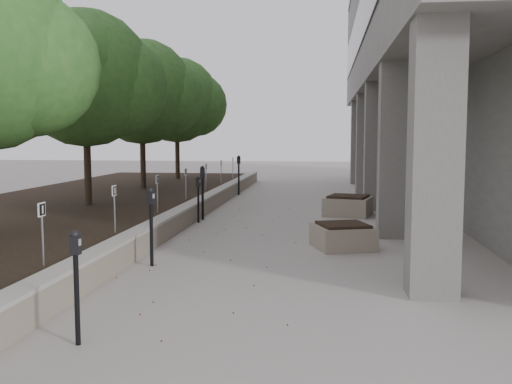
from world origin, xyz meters
The scene contains 21 objects.
ground centered at (0.00, 0.00, 0.00)m, with size 90.00×90.00×0.00m, color #A49F96.
retaining_wall centered at (-1.82, 9.00, 0.25)m, with size 0.39×26.00×0.50m, color gray, non-canonical shape.
planting_bed centered at (-5.50, 9.00, 0.20)m, with size 7.00×26.00×0.40m, color black.
crabapple_tree_3 centered at (-4.80, 8.00, 3.12)m, with size 4.60×4.00×5.44m, color #2D6024, non-canonical shape.
crabapple_tree_4 centered at (-4.80, 13.00, 3.12)m, with size 4.60×4.00×5.44m, color #2D6024, non-canonical shape.
crabapple_tree_5 centered at (-4.80, 18.00, 3.12)m, with size 4.60×4.00×5.44m, color #2D6024, non-canonical shape.
parking_sign_2 centered at (-2.35, 0.50, 0.88)m, with size 0.04×0.22×0.96m, color black, non-canonical shape.
parking_sign_3 centered at (-2.35, 3.50, 0.88)m, with size 0.04×0.22×0.96m, color black, non-canonical shape.
parking_sign_4 centered at (-2.35, 6.50, 0.88)m, with size 0.04×0.22×0.96m, color black, non-canonical shape.
parking_sign_5 centered at (-2.35, 9.50, 0.88)m, with size 0.04×0.22×0.96m, color black, non-canonical shape.
parking_sign_6 centered at (-2.35, 12.50, 0.88)m, with size 0.04×0.22×0.96m, color black, non-canonical shape.
parking_sign_7 centered at (-2.35, 15.50, 0.88)m, with size 0.04×0.22×0.96m, color black, non-canonical shape.
parking_sign_8 centered at (-2.35, 18.50, 0.88)m, with size 0.04×0.22×0.96m, color black, non-canonical shape.
parking_meter_1 centered at (-0.90, -1.57, 0.65)m, with size 0.13×0.09×1.31m, color black, non-canonical shape.
parking_meter_2 centered at (-1.25, 2.38, 0.71)m, with size 0.14×0.10×1.42m, color black, non-canonical shape.
parking_meter_3 centered at (-1.55, 7.60, 0.63)m, with size 0.12×0.09×1.26m, color black, non-canonical shape.
parking_meter_4 centered at (-1.55, 8.16, 0.75)m, with size 0.15×0.11×1.51m, color black, non-canonical shape.
parking_meter_5 centered at (-1.55, 14.96, 0.78)m, with size 0.15×0.11×1.57m, color black, non-canonical shape.
planter_front centered at (2.22, 4.46, 0.26)m, with size 1.13×1.13×0.53m, color gray, non-canonical shape.
planter_back centered at (2.51, 9.56, 0.30)m, with size 1.27×1.27×0.59m, color gray, non-canonical shape.
berry_scatter centered at (-0.10, 5.00, 0.01)m, with size 3.30×14.10×0.02m, color maroon, non-canonical shape.
Camera 1 is at (1.84, -7.64, 2.35)m, focal length 40.84 mm.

